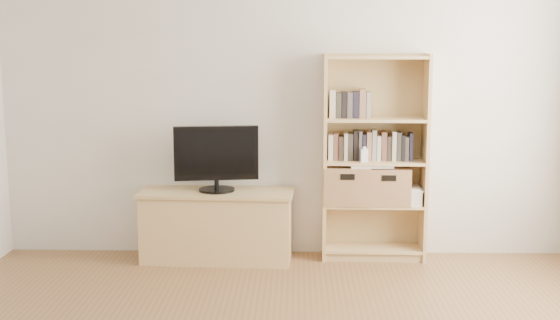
{
  "coord_description": "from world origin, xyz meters",
  "views": [
    {
      "loc": [
        0.1,
        -3.04,
        1.69
      ],
      "look_at": [
        -0.02,
        1.9,
        0.86
      ],
      "focal_mm": 45.0,
      "sensor_mm": 36.0,
      "label": 1
    }
  ],
  "objects_px": {
    "basket_left": "(347,184)",
    "television": "(216,159)",
    "basket_right": "(387,185)",
    "laptop": "(371,165)",
    "bookshelf": "(375,158)",
    "tv_stand": "(217,227)",
    "baby_monitor": "(364,156)"
  },
  "relations": [
    {
      "from": "basket_left",
      "to": "television",
      "type": "bearing_deg",
      "value": -174.51
    },
    {
      "from": "basket_left",
      "to": "basket_right",
      "type": "relative_size",
      "value": 1.03
    },
    {
      "from": "television",
      "to": "laptop",
      "type": "height_order",
      "value": "television"
    },
    {
      "from": "television",
      "to": "bookshelf",
      "type": "bearing_deg",
      "value": -4.77
    },
    {
      "from": "tv_stand",
      "to": "basket_right",
      "type": "distance_m",
      "value": 1.37
    },
    {
      "from": "basket_left",
      "to": "laptop",
      "type": "height_order",
      "value": "laptop"
    },
    {
      "from": "television",
      "to": "basket_left",
      "type": "height_order",
      "value": "television"
    },
    {
      "from": "baby_monitor",
      "to": "basket_left",
      "type": "bearing_deg",
      "value": 134.23
    },
    {
      "from": "tv_stand",
      "to": "baby_monitor",
      "type": "bearing_deg",
      "value": 1.95
    },
    {
      "from": "baby_monitor",
      "to": "basket_left",
      "type": "relative_size",
      "value": 0.28
    },
    {
      "from": "tv_stand",
      "to": "laptop",
      "type": "bearing_deg",
      "value": 5.4
    },
    {
      "from": "bookshelf",
      "to": "basket_left",
      "type": "distance_m",
      "value": 0.3
    },
    {
      "from": "tv_stand",
      "to": "bookshelf",
      "type": "distance_m",
      "value": 1.34
    },
    {
      "from": "television",
      "to": "basket_right",
      "type": "xyz_separation_m",
      "value": [
        1.33,
        0.07,
        -0.22
      ]
    },
    {
      "from": "television",
      "to": "laptop",
      "type": "xyz_separation_m",
      "value": [
        1.2,
        0.06,
        -0.05
      ]
    },
    {
      "from": "laptop",
      "to": "tv_stand",
      "type": "bearing_deg",
      "value": -178.84
    },
    {
      "from": "bookshelf",
      "to": "television",
      "type": "distance_m",
      "value": 1.23
    },
    {
      "from": "baby_monitor",
      "to": "laptop",
      "type": "bearing_deg",
      "value": 39.1
    },
    {
      "from": "television",
      "to": "baby_monitor",
      "type": "height_order",
      "value": "television"
    },
    {
      "from": "basket_left",
      "to": "laptop",
      "type": "distance_m",
      "value": 0.24
    },
    {
      "from": "tv_stand",
      "to": "baby_monitor",
      "type": "xyz_separation_m",
      "value": [
        1.14,
        -0.02,
        0.57
      ]
    },
    {
      "from": "basket_left",
      "to": "laptop",
      "type": "bearing_deg",
      "value": -3.27
    },
    {
      "from": "tv_stand",
      "to": "laptop",
      "type": "xyz_separation_m",
      "value": [
        1.2,
        0.06,
        0.49
      ]
    },
    {
      "from": "television",
      "to": "basket_left",
      "type": "relative_size",
      "value": 1.82
    },
    {
      "from": "baby_monitor",
      "to": "basket_right",
      "type": "bearing_deg",
      "value": 12.73
    },
    {
      "from": "basket_right",
      "to": "bookshelf",
      "type": "bearing_deg",
      "value": 177.68
    },
    {
      "from": "baby_monitor",
      "to": "basket_left",
      "type": "xyz_separation_m",
      "value": [
        -0.12,
        0.09,
        -0.24
      ]
    },
    {
      "from": "bookshelf",
      "to": "basket_left",
      "type": "xyz_separation_m",
      "value": [
        -0.21,
        -0.0,
        -0.21
      ]
    },
    {
      "from": "tv_stand",
      "to": "basket_left",
      "type": "xyz_separation_m",
      "value": [
        1.01,
        0.07,
        0.33
      ]
    },
    {
      "from": "baby_monitor",
      "to": "basket_left",
      "type": "distance_m",
      "value": 0.29
    },
    {
      "from": "basket_left",
      "to": "basket_right",
      "type": "distance_m",
      "value": 0.31
    },
    {
      "from": "baby_monitor",
      "to": "tv_stand",
      "type": "bearing_deg",
      "value": 168.37
    }
  ]
}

